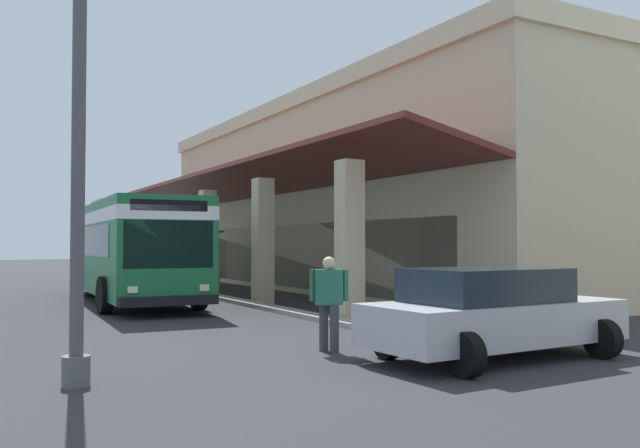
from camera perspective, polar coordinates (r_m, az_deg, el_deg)
name	(u,v)px	position (r m, az deg, el deg)	size (l,w,h in m)	color
ground	(312,287)	(28.80, -0.72, -5.40)	(120.00, 120.00, 0.00)	#2D2D30
curb_strip	(192,292)	(25.66, -10.89, -5.69)	(31.36, 0.50, 0.12)	#9E998E
plaza_building	(401,199)	(30.04, 6.94, 2.11)	(26.43, 15.68, 7.70)	#C6B793
transit_bus	(129,244)	(22.50, -15.94, -1.66)	(11.32, 3.17, 3.34)	#196638
parked_sedan_silver	(492,313)	(11.25, 14.48, -7.32)	(2.58, 4.48, 1.47)	#B2B5BA
pedestrian	(329,299)	(11.60, 0.77, -6.38)	(0.43, 0.57, 1.64)	#38383D
potted_palm	(206,273)	(29.14, -9.70, -4.14)	(1.85, 1.67, 2.60)	gray
lot_light_pole	(79,59)	(9.65, -19.83, 13.12)	(0.60, 0.60, 8.07)	#59595B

